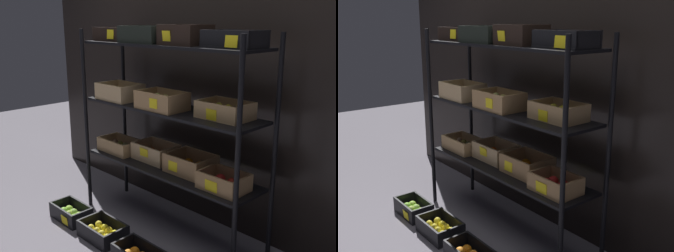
{
  "view_description": "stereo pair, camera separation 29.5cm",
  "coord_description": "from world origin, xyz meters",
  "views": [
    {
      "loc": [
        2.03,
        -2.01,
        1.6
      ],
      "look_at": [
        0.0,
        0.0,
        0.84
      ],
      "focal_mm": 42.59,
      "sensor_mm": 36.0,
      "label": 1
    },
    {
      "loc": [
        2.23,
        -1.79,
        1.6
      ],
      "look_at": [
        0.0,
        0.0,
        0.84
      ],
      "focal_mm": 42.59,
      "sensor_mm": 36.0,
      "label": 2
    }
  ],
  "objects": [
    {
      "name": "storefront_wall",
      "position": [
        0.0,
        0.41,
        1.38
      ],
      "size": [
        3.95,
        0.12,
        2.76
      ],
      "primitive_type": "cube",
      "color": "black",
      "rests_on": "ground_plane"
    },
    {
      "name": "crate_ground_apple_green",
      "position": [
        -0.66,
        -0.47,
        0.05
      ],
      "size": [
        0.35,
        0.21,
        0.13
      ],
      "color": "black",
      "rests_on": "ground_plane"
    },
    {
      "name": "ground_plane",
      "position": [
        0.0,
        0.0,
        0.0
      ],
      "size": [
        10.0,
        10.0,
        0.0
      ],
      "primitive_type": "plane",
      "color": "slate"
    },
    {
      "name": "display_rack",
      "position": [
        -0.01,
        -0.01,
        0.99
      ],
      "size": [
        1.67,
        0.44,
        1.57
      ],
      "color": "black",
      "rests_on": "ground_plane"
    },
    {
      "name": "crate_ground_lemon",
      "position": [
        -0.23,
        -0.46,
        0.05
      ],
      "size": [
        0.35,
        0.24,
        0.13
      ],
      "color": "black",
      "rests_on": "ground_plane"
    }
  ]
}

